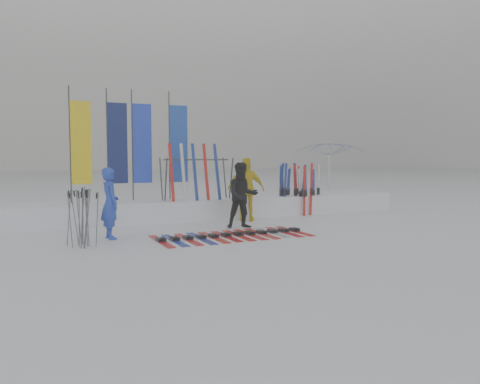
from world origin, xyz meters
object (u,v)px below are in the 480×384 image
person_black (242,195)px  ski_row (232,235)px  tent_canopy (330,174)px  ski_rack (197,173)px  person_yellow (246,189)px  person_blue (110,203)px

person_black → ski_row: (-0.78, -1.07, -0.82)m
tent_canopy → ski_rack: tent_canopy is taller
tent_canopy → ski_rack: 5.82m
tent_canopy → ski_rack: (-5.68, -1.28, 0.14)m
person_yellow → ski_row: (-1.48, -2.32, -0.88)m
person_blue → person_yellow: person_yellow is taller
person_blue → person_yellow: 4.38m
person_blue → ski_rack: bearing=-59.4°
person_blue → ski_rack: 3.66m
person_blue → ski_rack: size_ratio=0.80×
tent_canopy → ski_rack: bearing=-167.3°
ski_row → person_yellow: bearing=57.6°
person_yellow → ski_row: bearing=-103.3°
ski_row → ski_rack: (0.21, 3.04, 1.35)m
person_yellow → ski_rack: 1.52m
ski_rack → person_yellow: bearing=-29.6°
person_blue → tent_canopy: 9.23m
person_black → tent_canopy: size_ratio=0.62×
ski_row → ski_rack: 3.33m
person_blue → tent_canopy: (8.54, 3.48, 0.44)m
person_black → tent_canopy: (5.12, 3.24, 0.39)m
person_blue → person_black: person_black is taller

